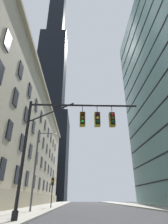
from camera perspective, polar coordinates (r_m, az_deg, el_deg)
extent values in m
cube|color=#BCAF93|center=(39.47, -24.29, -7.57)|extent=(14.43, 68.79, 23.95)
cube|color=tan|center=(41.92, -11.97, 6.67)|extent=(0.70, 68.79, 0.60)
cube|color=tan|center=(35.71, -15.66, -25.02)|extent=(0.50, 68.79, 2.20)
cube|color=black|center=(21.16, -24.31, -16.03)|extent=(0.14, 1.40, 2.20)
cube|color=black|center=(25.83, -20.30, -18.04)|extent=(0.14, 1.40, 2.20)
cube|color=black|center=(30.61, -17.47, -19.38)|extent=(0.14, 1.40, 2.20)
cube|color=black|center=(35.45, -15.39, -20.32)|extent=(0.14, 1.40, 2.20)
cube|color=black|center=(40.33, -13.79, -21.03)|extent=(0.14, 1.40, 2.20)
cube|color=black|center=(45.24, -12.52, -21.57)|extent=(0.14, 1.40, 2.20)
cube|color=black|center=(50.16, -11.50, -22.00)|extent=(0.14, 1.40, 2.20)
cube|color=black|center=(55.10, -10.66, -22.34)|extent=(0.14, 1.40, 2.20)
cube|color=black|center=(60.05, -9.95, -22.63)|extent=(0.14, 1.40, 2.20)
cube|color=black|center=(22.09, -22.36, -5.33)|extent=(0.14, 1.40, 2.20)
cube|color=black|center=(26.61, -18.92, -9.10)|extent=(0.14, 1.40, 2.20)
cube|color=black|center=(31.27, -16.45, -11.75)|extent=(0.14, 1.40, 2.20)
cube|color=black|center=(36.02, -14.60, -13.69)|extent=(0.14, 1.40, 2.20)
cube|color=black|center=(40.83, -13.16, -15.17)|extent=(0.14, 1.40, 2.20)
cube|color=black|center=(45.69, -12.01, -16.33)|extent=(0.14, 1.40, 2.20)
cube|color=black|center=(50.57, -11.07, -17.26)|extent=(0.14, 1.40, 2.20)
cube|color=black|center=(55.47, -10.29, -18.02)|extent=(0.14, 1.40, 2.20)
cube|color=black|center=(60.39, -9.63, -18.66)|extent=(0.14, 1.40, 2.20)
cube|color=black|center=(19.86, -24.97, 11.31)|extent=(0.14, 1.40, 2.20)
cube|color=black|center=(23.75, -20.69, 4.19)|extent=(0.14, 1.40, 2.20)
cube|color=black|center=(28.00, -17.72, -0.86)|extent=(0.14, 1.40, 2.20)
cube|color=black|center=(32.46, -15.54, -4.56)|extent=(0.14, 1.40, 2.20)
cube|color=black|center=(37.06, -13.89, -7.35)|extent=(0.14, 1.40, 2.20)
cube|color=black|center=(41.75, -12.59, -9.51)|extent=(0.14, 1.40, 2.20)
cube|color=black|center=(46.51, -11.54, -11.23)|extent=(0.14, 1.40, 2.20)
cube|color=black|center=(51.31, -10.67, -12.62)|extent=(0.14, 1.40, 2.20)
cube|color=black|center=(56.15, -9.95, -13.78)|extent=(0.14, 1.40, 2.20)
cube|color=black|center=(61.01, -9.34, -14.75)|extent=(0.14, 1.40, 2.20)
cube|color=black|center=(22.48, -22.89, 19.98)|extent=(0.14, 1.40, 2.20)
cube|color=black|center=(25.99, -19.25, 12.27)|extent=(0.14, 1.40, 2.20)
cube|color=black|center=(29.92, -16.66, 6.46)|extent=(0.14, 1.40, 2.20)
cube|color=black|center=(34.13, -14.73, 2.03)|extent=(0.14, 1.40, 2.20)
cube|color=black|center=(38.53, -13.24, -1.41)|extent=(0.14, 1.40, 2.20)
cube|color=black|center=(43.06, -12.06, -4.14)|extent=(0.14, 1.40, 2.20)
cube|color=black|center=(47.69, -11.10, -6.34)|extent=(0.14, 1.40, 2.20)
cube|color=black|center=(52.38, -10.30, -8.15)|extent=(0.14, 1.40, 2.20)
cube|color=black|center=(57.13, -9.63, -9.66)|extent=(0.14, 1.40, 2.20)
cube|color=black|center=(61.92, -9.06, -10.93)|extent=(0.14, 1.40, 2.20)
cube|color=black|center=(102.32, -12.63, -13.33)|extent=(25.58, 25.58, 43.89)
cube|color=black|center=(124.90, -10.24, 11.55)|extent=(17.91, 17.91, 63.84)
cube|color=black|center=(177.39, -8.18, 30.41)|extent=(11.51, 11.51, 79.80)
cube|color=black|center=(33.81, 24.35, -18.85)|extent=(0.12, 34.20, 0.24)
cube|color=black|center=(34.37, 23.14, -12.29)|extent=(0.12, 34.20, 0.24)
cube|color=black|center=(35.37, 22.03, -6.02)|extent=(0.12, 34.20, 0.24)
cube|color=black|center=(36.78, 21.02, -0.16)|extent=(0.12, 34.20, 0.24)
cube|color=black|center=(38.56, 20.10, 5.22)|extent=(0.12, 34.20, 0.24)
cube|color=black|center=(40.65, 19.25, 10.08)|extent=(0.12, 34.20, 0.24)
cube|color=black|center=(43.02, 18.46, 14.43)|extent=(0.12, 34.20, 0.24)
cube|color=black|center=(45.61, 17.74, 18.31)|extent=(0.12, 34.20, 0.24)
cube|color=black|center=(48.40, 17.07, 21.75)|extent=(0.12, 34.20, 0.24)
cube|color=black|center=(51.34, 16.45, 24.81)|extent=(0.12, 34.20, 0.24)
cube|color=black|center=(54.43, 15.87, 27.53)|extent=(0.12, 34.20, 0.24)
cylinder|color=black|center=(12.68, -18.43, -12.11)|extent=(0.20, 0.20, 7.59)
cylinder|color=black|center=(12.42, -20.96, -28.13)|extent=(0.36, 0.36, 0.50)
cylinder|color=black|center=(13.41, -0.04, 2.08)|extent=(7.82, 0.14, 0.14)
cylinder|color=black|center=(13.29, -10.21, -0.10)|extent=(3.21, 0.10, 1.62)
cylinder|color=black|center=(13.27, -0.46, 0.94)|extent=(0.04, 0.04, 0.60)
cube|color=black|center=(12.95, -0.47, -2.03)|extent=(0.30, 0.30, 0.90)
cube|color=olive|center=(13.11, -0.49, -2.32)|extent=(0.40, 0.40, 1.04)
sphere|color=#450808|center=(12.92, -0.45, -0.61)|extent=(0.20, 0.20, 0.20)
sphere|color=#4B3A08|center=(12.80, -0.45, -1.74)|extent=(0.20, 0.20, 0.20)
sphere|color=green|center=(12.69, -0.46, -2.90)|extent=(0.20, 0.20, 0.20)
cylinder|color=black|center=(13.33, 4.17, 0.88)|extent=(0.04, 0.04, 0.60)
cube|color=black|center=(13.02, 4.27, -2.08)|extent=(0.30, 0.30, 0.90)
cube|color=olive|center=(13.17, 4.20, -2.37)|extent=(0.40, 0.40, 1.04)
sphere|color=#450808|center=(12.99, 4.30, -0.66)|extent=(0.20, 0.20, 0.20)
sphere|color=yellow|center=(12.87, 4.34, -1.79)|extent=(0.20, 0.20, 0.20)
sphere|color=#083D10|center=(12.76, 4.38, -2.95)|extent=(0.20, 0.20, 0.20)
cylinder|color=black|center=(13.48, 8.72, 0.81)|extent=(0.04, 0.04, 0.60)
cube|color=black|center=(13.17, 8.94, -2.12)|extent=(0.30, 0.30, 0.90)
cube|color=olive|center=(13.32, 8.81, -2.41)|extent=(0.40, 0.40, 1.04)
sphere|color=red|center=(13.14, 8.97, -0.72)|extent=(0.20, 0.20, 0.20)
sphere|color=#4B3A08|center=(13.03, 9.05, -1.83)|extent=(0.20, 0.20, 0.20)
sphere|color=#083D10|center=(12.92, 9.14, -2.97)|extent=(0.20, 0.20, 0.20)
cylinder|color=black|center=(27.87, -10.07, -23.59)|extent=(0.12, 0.12, 3.83)
cube|color=black|center=(27.95, -9.84, -20.70)|extent=(0.30, 0.30, 0.90)
cube|color=olive|center=(28.12, -9.79, -20.73)|extent=(0.40, 0.40, 1.04)
sphere|color=#450808|center=(27.82, -9.84, -20.10)|extent=(0.20, 0.20, 0.20)
sphere|color=yellow|center=(27.79, -9.88, -20.67)|extent=(0.20, 0.20, 0.20)
sphere|color=#083D10|center=(27.77, -9.93, -21.25)|extent=(0.20, 0.20, 0.20)
cylinder|color=#47474C|center=(20.68, -15.21, -16.67)|extent=(0.18, 0.18, 8.04)
cylinder|color=#47474C|center=(21.40, -11.66, -6.58)|extent=(1.80, 0.10, 0.10)
ellipsoid|color=#EFE5C6|center=(21.23, -9.27, -6.91)|extent=(0.56, 0.32, 0.24)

